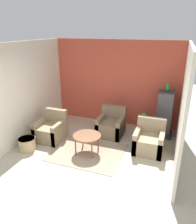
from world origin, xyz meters
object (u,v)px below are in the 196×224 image
at_px(armchair_middle, 111,126).
at_px(wicker_basket, 27,144).
at_px(coffee_table, 87,137).
at_px(birdcage, 164,115).
at_px(armchair_left, 51,130).
at_px(parrot, 168,88).
at_px(armchair_right, 149,141).
at_px(potted_plant, 144,121).

bearing_deg(armchair_middle, wicker_basket, -137.95).
relative_size(coffee_table, birdcage, 0.53).
bearing_deg(armchair_left, parrot, 24.73).
bearing_deg(armchair_left, armchair_right, 6.74).
bearing_deg(armchair_right, parrot, 76.10).
relative_size(parrot, potted_plant, 0.41).
height_order(birdcage, wicker_basket, birdcage).
xyz_separation_m(armchair_left, potted_plant, (2.42, 1.52, 0.05)).
bearing_deg(coffee_table, birdcage, 44.56).
bearing_deg(armchair_left, wicker_basket, -109.81).
bearing_deg(wicker_basket, parrot, 33.06).
xyz_separation_m(coffee_table, armchair_middle, (0.27, 1.21, -0.17)).
relative_size(armchair_right, potted_plant, 1.39).
bearing_deg(armchair_left, armchair_middle, 29.86).
distance_m(armchair_right, wicker_basket, 3.21).
distance_m(birdcage, potted_plant, 0.69).
distance_m(parrot, potted_plant, 1.30).
bearing_deg(wicker_basket, armchair_left, 70.19).
bearing_deg(wicker_basket, potted_plant, 40.12).
height_order(armchair_left, parrot, parrot).
bearing_deg(armchair_right, armchair_middle, 155.11).
xyz_separation_m(armchair_right, wicker_basket, (-3.02, -1.08, -0.10)).
xyz_separation_m(coffee_table, armchair_left, (-1.28, 0.33, -0.17)).
bearing_deg(birdcage, parrot, 90.00).
distance_m(potted_plant, wicker_basket, 3.53).
height_order(birdcage, parrot, parrot).
height_order(armchair_left, wicker_basket, armchair_left).
bearing_deg(birdcage, armchair_left, -155.30).
distance_m(parrot, wicker_basket, 4.13).
bearing_deg(birdcage, armchair_right, -103.93).
distance_m(coffee_table, parrot, 2.65).
relative_size(armchair_left, birdcage, 0.61).
bearing_deg(parrot, armchair_middle, -161.14).
relative_size(armchair_left, wicker_basket, 1.84).
xyz_separation_m(armchair_middle, birdcage, (1.47, 0.50, 0.37)).
bearing_deg(coffee_table, armchair_right, 23.83).
bearing_deg(birdcage, potted_plant, 167.37).
height_order(armchair_left, birdcage, birdcage).
distance_m(armchair_left, birdcage, 3.34).
bearing_deg(birdcage, wicker_basket, -146.97).
distance_m(coffee_table, armchair_middle, 1.26).
relative_size(parrot, wicker_basket, 0.54).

